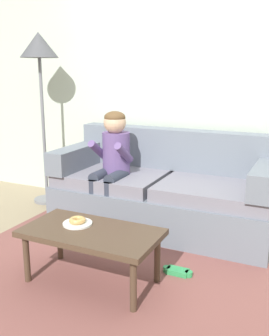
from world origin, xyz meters
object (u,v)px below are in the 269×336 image
Objects in this scene: person_child at (112,158)px; floor_lamp at (39,58)px; coffee_table at (91,236)px; donut at (77,220)px; toy_controller at (178,272)px; couch at (165,192)px.

floor_lamp reaches higher than person_child.
person_child is (-0.38, 1.01, 0.32)m from coffee_table.
toy_controller is (0.65, 0.31, -0.41)m from donut.
couch is at bearing -4.05° from floor_lamp.
floor_lamp is at bearing 134.97° from donut.
person_child is (-0.45, -0.20, 0.34)m from couch.
couch is 1.10× the size of floor_lamp.
floor_lamp is (-1.41, 1.32, 1.23)m from coffee_table.
toy_controller is at bearing -36.22° from person_child.
donut is at bearing -164.47° from toy_controller.
coffee_table is (-0.07, -1.21, 0.02)m from couch.
coffee_table is at bearing -69.40° from person_child.
floor_lamp is at bearing 136.97° from coffee_table.
toy_controller is at bearing -26.55° from floor_lamp.
coffee_table is 0.17m from donut.
coffee_table is at bearing -18.08° from donut.
floor_lamp reaches higher than coffee_table.
toy_controller is 2.66m from floor_lamp.
couch is 1.19m from donut.
couch is 1.86× the size of person_child.
person_child reaches higher than toy_controller.
donut is (-0.21, -1.17, 0.10)m from couch.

